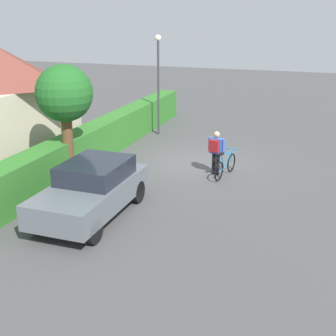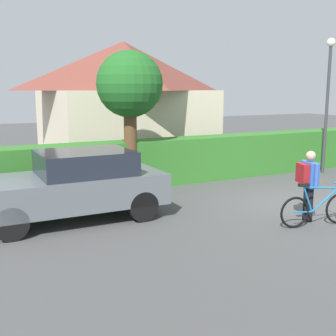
{
  "view_description": "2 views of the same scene",
  "coord_description": "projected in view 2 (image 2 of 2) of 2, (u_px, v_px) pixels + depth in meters",
  "views": [
    {
      "loc": [
        -15.55,
        -4.29,
        5.38
      ],
      "look_at": [
        -3.27,
        0.04,
        0.9
      ],
      "focal_mm": 48.63,
      "sensor_mm": 36.0,
      "label": 1
    },
    {
      "loc": [
        -7.69,
        -7.55,
        2.84
      ],
      "look_at": [
        -3.44,
        0.71,
        1.13
      ],
      "focal_mm": 46.14,
      "sensor_mm": 36.0,
      "label": 2
    }
  ],
  "objects": [
    {
      "name": "bicycle",
      "position": [
        317.0,
        208.0,
        9.01
      ],
      "size": [
        1.72,
        0.54,
        0.93
      ],
      "color": "black",
      "rests_on": "ground"
    },
    {
      "name": "street_lamp",
      "position": [
        328.0,
        88.0,
        14.26
      ],
      "size": [
        0.28,
        0.28,
        4.45
      ],
      "color": "#38383D",
      "rests_on": "ground"
    },
    {
      "name": "parked_car_near",
      "position": [
        74.0,
        184.0,
        9.37
      ],
      "size": [
        3.99,
        1.82,
        1.51
      ],
      "color": "slate",
      "rests_on": "ground"
    },
    {
      "name": "ground_plane",
      "position": [
        306.0,
        206.0,
        10.57
      ],
      "size": [
        60.0,
        60.0,
        0.0
      ],
      "primitive_type": "plane",
      "color": "#464646"
    },
    {
      "name": "hedge_row",
      "position": [
        218.0,
        157.0,
        13.85
      ],
      "size": [
        15.53,
        0.9,
        1.35
      ],
      "primitive_type": "cube",
      "color": "#307227",
      "rests_on": "ground"
    },
    {
      "name": "house_distant",
      "position": [
        124.0,
        101.0,
        16.66
      ],
      "size": [
        6.0,
        5.41,
        4.59
      ],
      "color": "beige",
      "rests_on": "ground"
    },
    {
      "name": "tree_kerbside",
      "position": [
        130.0,
        87.0,
        11.72
      ],
      "size": [
        1.81,
        1.81,
        3.87
      ],
      "color": "brown",
      "rests_on": "ground"
    },
    {
      "name": "person_rider",
      "position": [
        308.0,
        179.0,
        9.26
      ],
      "size": [
        0.43,
        0.61,
        1.54
      ],
      "color": "black",
      "rests_on": "ground"
    }
  ]
}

